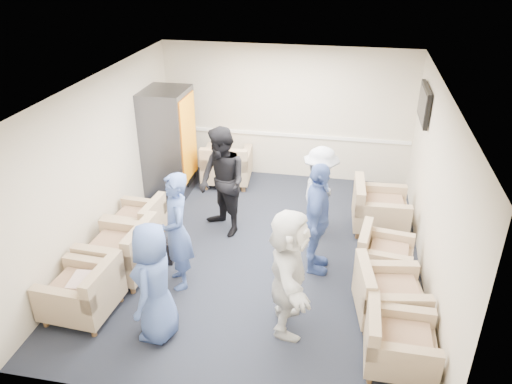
% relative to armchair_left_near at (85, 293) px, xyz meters
% --- Properties ---
extents(floor, '(6.00, 6.00, 0.00)m').
position_rel_armchair_left_near_xyz_m(floor, '(1.96, 1.86, -0.34)').
color(floor, black).
rests_on(floor, ground).
extents(ceiling, '(6.00, 6.00, 0.00)m').
position_rel_armchair_left_near_xyz_m(ceiling, '(1.96, 1.86, 2.36)').
color(ceiling, white).
rests_on(ceiling, back_wall).
extents(back_wall, '(5.00, 0.02, 2.70)m').
position_rel_armchair_left_near_xyz_m(back_wall, '(1.96, 4.86, 1.01)').
color(back_wall, beige).
rests_on(back_wall, floor).
extents(front_wall, '(5.00, 0.02, 2.70)m').
position_rel_armchair_left_near_xyz_m(front_wall, '(1.96, -1.14, 1.01)').
color(front_wall, beige).
rests_on(front_wall, floor).
extents(left_wall, '(0.02, 6.00, 2.70)m').
position_rel_armchair_left_near_xyz_m(left_wall, '(-0.54, 1.86, 1.01)').
color(left_wall, beige).
rests_on(left_wall, floor).
extents(right_wall, '(0.02, 6.00, 2.70)m').
position_rel_armchair_left_near_xyz_m(right_wall, '(4.46, 1.86, 1.01)').
color(right_wall, beige).
rests_on(right_wall, floor).
extents(chair_rail, '(4.98, 0.04, 0.06)m').
position_rel_armchair_left_near_xyz_m(chair_rail, '(1.96, 4.84, 0.56)').
color(chair_rail, white).
rests_on(chair_rail, back_wall).
extents(tv, '(0.10, 1.00, 0.58)m').
position_rel_armchair_left_near_xyz_m(tv, '(4.39, 3.66, 1.70)').
color(tv, black).
rests_on(tv, right_wall).
extents(armchair_left_near, '(0.91, 0.91, 0.69)m').
position_rel_armchair_left_near_xyz_m(armchair_left_near, '(0.00, 0.00, 0.00)').
color(armchair_left_near, tan).
rests_on(armchair_left_near, floor).
extents(armchair_left_mid, '(0.97, 0.97, 0.74)m').
position_rel_armchair_left_near_xyz_m(armchair_left_mid, '(0.11, 0.92, 0.03)').
color(armchair_left_mid, tan).
rests_on(armchair_left_mid, floor).
extents(armchair_left_far, '(0.83, 0.83, 0.63)m').
position_rel_armchair_left_near_xyz_m(armchair_left_far, '(-0.04, 1.88, -0.03)').
color(armchair_left_far, tan).
rests_on(armchair_left_far, floor).
extents(armchair_right_near, '(0.81, 0.81, 0.64)m').
position_rel_armchair_left_near_xyz_m(armchair_right_near, '(3.95, -0.14, -0.02)').
color(armchair_right_near, tan).
rests_on(armchair_right_near, floor).
extents(armchair_right_midnear, '(0.97, 0.97, 0.68)m').
position_rel_armchair_left_near_xyz_m(armchair_right_midnear, '(3.87, 0.69, -0.00)').
color(armchair_right_midnear, tan).
rests_on(armchair_right_midnear, floor).
extents(armchair_right_midfar, '(0.86, 0.86, 0.61)m').
position_rel_armchair_left_near_xyz_m(armchair_right_midfar, '(3.84, 1.67, -0.04)').
color(armchair_right_midfar, tan).
rests_on(armchair_right_midfar, floor).
extents(armchair_right_far, '(0.95, 0.95, 0.73)m').
position_rel_armchair_left_near_xyz_m(armchair_right_far, '(3.79, 2.99, 0.02)').
color(armchair_right_far, tan).
rests_on(armchair_right_far, floor).
extents(armchair_corner, '(1.01, 1.01, 0.75)m').
position_rel_armchair_left_near_xyz_m(armchair_corner, '(0.86, 4.21, 0.03)').
color(armchair_corner, tan).
rests_on(armchair_corner, floor).
extents(vending_machine, '(0.82, 0.96, 2.03)m').
position_rel_armchair_left_near_xyz_m(vending_machine, '(-0.14, 3.73, 0.67)').
color(vending_machine, '#4B4C52').
rests_on(vending_machine, floor).
extents(backpack, '(0.28, 0.22, 0.45)m').
position_rel_armchair_left_near_xyz_m(backpack, '(0.59, 1.33, -0.11)').
color(backpack, black).
rests_on(backpack, floor).
extents(pillow, '(0.34, 0.43, 0.11)m').
position_rel_armchair_left_near_xyz_m(pillow, '(-0.01, 0.00, 0.17)').
color(pillow, beige).
rests_on(pillow, armchair_left_near).
extents(person_front_left, '(0.52, 0.78, 1.59)m').
position_rel_armchair_left_near_xyz_m(person_front_left, '(1.07, -0.16, 0.45)').
color(person_front_left, '#425C9F').
rests_on(person_front_left, floor).
extents(person_mid_left, '(0.67, 0.76, 1.74)m').
position_rel_armchair_left_near_xyz_m(person_mid_left, '(0.99, 0.88, 0.53)').
color(person_mid_left, '#425C9F').
rests_on(person_mid_left, floor).
extents(person_back_left, '(1.13, 1.13, 1.85)m').
position_rel_armchair_left_near_xyz_m(person_back_left, '(1.25, 2.40, 0.58)').
color(person_back_left, black).
rests_on(person_back_left, floor).
extents(person_back_right, '(0.78, 1.12, 1.58)m').
position_rel_armchair_left_near_xyz_m(person_back_right, '(2.83, 2.59, 0.45)').
color(person_back_right, beige).
rests_on(person_back_right, floor).
extents(person_mid_right, '(0.43, 1.02, 1.74)m').
position_rel_armchair_left_near_xyz_m(person_mid_right, '(2.87, 1.60, 0.53)').
color(person_mid_right, '#425C9F').
rests_on(person_mid_right, floor).
extents(person_front_right, '(0.69, 1.62, 1.70)m').
position_rel_armchair_left_near_xyz_m(person_front_right, '(2.64, 0.29, 0.51)').
color(person_front_right, silver).
rests_on(person_front_right, floor).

